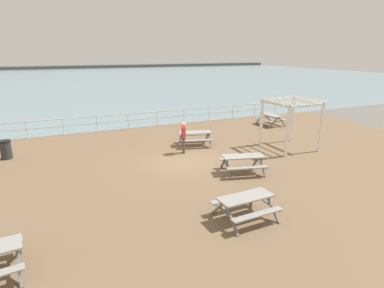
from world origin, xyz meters
name	(u,v)px	position (x,y,z in m)	size (l,w,h in m)	color
ground_plane	(185,163)	(0.00, 0.00, -0.10)	(30.00, 24.00, 0.20)	brown
sea_band	(84,79)	(0.00, 52.75, 0.00)	(142.00, 90.00, 0.01)	gray
distant_shoreline	(71,68)	(0.00, 95.75, 0.00)	(142.00, 6.00, 1.80)	#4C4C47
seaward_railing	(143,117)	(0.00, 7.75, 0.76)	(23.07, 0.07, 1.08)	white
picnic_table_near_left	(195,135)	(1.59, 2.32, 0.58)	(2.12, 1.90, 0.80)	gray
picnic_table_near_right	(246,202)	(-0.30, -5.78, 0.58)	(1.87, 1.62, 0.80)	gray
picnic_table_mid_centre	(243,160)	(1.80, -2.36, 0.58)	(2.12, 1.90, 0.80)	gray
picnic_table_far_right	(271,117)	(8.70, 4.72, 0.58)	(1.61, 1.87, 0.80)	gray
visitor	(184,136)	(0.45, 1.24, 0.95)	(0.34, 0.49, 1.66)	#4C4233
lattice_pergola	(291,113)	(6.09, -0.31, 2.00)	(2.44, 2.56, 2.70)	white
litter_bin	(6,149)	(-8.03, 3.96, 0.48)	(0.55, 0.55, 0.95)	#2D2D33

